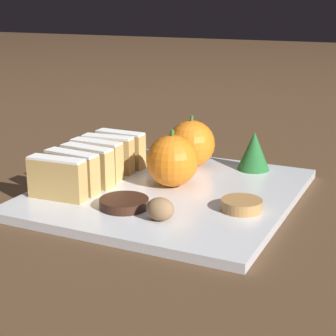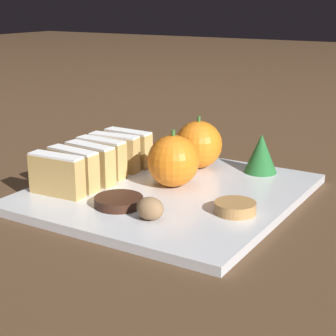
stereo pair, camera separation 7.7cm
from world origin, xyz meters
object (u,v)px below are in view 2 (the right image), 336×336
(orange_far, at_px, (199,145))
(chocolate_cookie, at_px, (119,201))
(walnut, at_px, (150,209))
(orange_near, at_px, (171,161))

(orange_far, height_order, chocolate_cookie, orange_far)
(orange_far, relative_size, walnut, 2.37)
(orange_near, height_order, walnut, orange_near)
(walnut, height_order, chocolate_cookie, walnut)
(chocolate_cookie, bearing_deg, walnut, -17.04)
(orange_far, relative_size, chocolate_cookie, 1.30)
(orange_near, bearing_deg, orange_far, 95.23)
(walnut, bearing_deg, chocolate_cookie, 162.96)
(orange_far, height_order, walnut, orange_far)
(orange_far, xyz_separation_m, walnut, (0.05, -0.22, -0.02))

